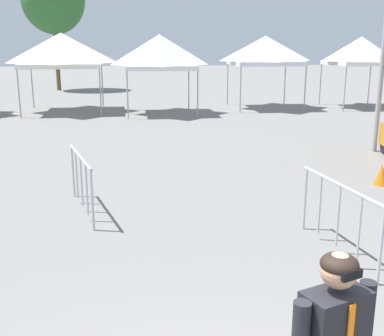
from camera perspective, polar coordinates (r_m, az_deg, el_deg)
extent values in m
cylinder|color=#9E9EA3|center=(21.52, -19.93, 8.55)|extent=(0.06, 0.06, 2.20)
cylinder|color=#9E9EA3|center=(21.14, -10.86, 9.06)|extent=(0.06, 0.06, 2.20)
cylinder|color=#9E9EA3|center=(24.81, -18.50, 9.34)|extent=(0.06, 0.06, 2.20)
cylinder|color=#9E9EA3|center=(24.49, -10.62, 9.77)|extent=(0.06, 0.06, 2.20)
pyramid|color=white|center=(22.85, -15.28, 13.62)|extent=(3.59, 3.59, 1.32)
cube|color=white|center=(22.87, -15.15, 11.73)|extent=(3.56, 3.56, 0.20)
cylinder|color=#9E9EA3|center=(20.11, -7.69, 8.84)|extent=(0.06, 0.06, 2.14)
cylinder|color=#9E9EA3|center=(20.33, 0.68, 9.02)|extent=(0.06, 0.06, 2.14)
cylinder|color=#9E9EA3|center=(23.02, -7.74, 9.53)|extent=(0.06, 0.06, 2.14)
cylinder|color=#9E9EA3|center=(23.22, -0.40, 9.70)|extent=(0.06, 0.06, 2.14)
pyramid|color=white|center=(21.54, -3.86, 13.88)|extent=(3.07, 3.07, 1.29)
cube|color=white|center=(21.56, -3.83, 11.89)|extent=(3.04, 3.04, 0.20)
cylinder|color=#9E9EA3|center=(21.93, 5.80, 9.50)|extent=(0.06, 0.06, 2.26)
cylinder|color=#9E9EA3|center=(22.79, 13.33, 9.37)|extent=(0.06, 0.06, 2.26)
cylinder|color=#9E9EA3|center=(24.88, 4.26, 10.11)|extent=(0.06, 0.06, 2.26)
cylinder|color=#9E9EA3|center=(25.63, 11.00, 10.01)|extent=(0.06, 0.06, 2.26)
pyramid|color=white|center=(23.69, 8.76, 13.90)|extent=(3.22, 3.22, 1.16)
cube|color=white|center=(23.70, 8.69, 12.26)|extent=(3.19, 3.19, 0.20)
cylinder|color=#9E9EA3|center=(23.34, 17.76, 9.17)|extent=(0.06, 0.06, 2.24)
cylinder|color=#9E9EA3|center=(25.78, 15.05, 9.80)|extent=(0.06, 0.06, 2.24)
cylinder|color=#9E9EA3|center=(27.00, 20.37, 9.59)|extent=(0.06, 0.06, 2.24)
pyramid|color=white|center=(25.09, 19.48, 13.24)|extent=(2.91, 2.91, 1.14)
cube|color=white|center=(25.11, 19.35, 11.71)|extent=(2.88, 2.88, 0.20)
cube|color=black|center=(3.32, 16.50, -18.50)|extent=(0.48, 0.37, 0.60)
cylinder|color=black|center=(3.48, 19.89, -16.75)|extent=(0.11, 0.11, 0.56)
sphere|color=tan|center=(3.11, 17.09, -11.57)|extent=(0.23, 0.23, 0.23)
ellipsoid|color=black|center=(3.09, 17.15, -10.90)|extent=(0.23, 0.23, 0.14)
cube|color=black|center=(3.04, 18.53, -12.02)|extent=(0.15, 0.07, 0.06)
cylinder|color=brown|center=(34.12, -15.77, 12.49)|extent=(0.28, 0.28, 4.27)
cylinder|color=#B7BABF|center=(7.16, 17.28, -1.97)|extent=(0.31, 2.09, 0.05)
cylinder|color=#B7BABF|center=(6.57, 21.57, -8.72)|extent=(0.04, 0.04, 1.05)
cylinder|color=#B7BABF|center=(8.14, 13.31, -3.63)|extent=(0.04, 0.04, 1.05)
cylinder|color=#B7BABF|center=(6.90, 19.30, -6.92)|extent=(0.04, 0.04, 0.92)
cylinder|color=#B7BABF|center=(7.31, 17.01, -5.53)|extent=(0.04, 0.04, 0.92)
cylinder|color=#B7BABF|center=(7.73, 14.97, -4.29)|extent=(0.04, 0.04, 0.92)
cylinder|color=#B7BABF|center=(8.84, -13.19, 1.35)|extent=(0.58, 2.04, 0.05)
cylinder|color=#B7BABF|center=(8.03, -11.79, -3.79)|extent=(0.04, 0.04, 1.05)
cylinder|color=#B7BABF|center=(9.92, -13.98, -0.40)|extent=(0.04, 0.04, 1.05)
cylinder|color=#B7BABF|center=(8.46, -12.42, -2.51)|extent=(0.04, 0.04, 0.92)
cylinder|color=#B7BABF|center=(8.95, -13.02, -1.60)|extent=(0.04, 0.04, 0.92)
cylinder|color=#B7BABF|center=(9.45, -13.56, -0.78)|extent=(0.04, 0.04, 0.92)
cone|color=orange|center=(11.28, 21.60, -0.75)|extent=(0.32, 0.32, 0.47)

